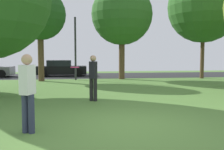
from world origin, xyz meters
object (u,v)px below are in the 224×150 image
object	(u,v)px
parked_car_black	(61,69)
street_lamp_post	(75,49)
person_catcher	(93,76)
person_thrower	(28,89)
frisbee_disc	(75,67)
oak_tree_right	(40,15)
birch_tree_lone	(204,7)
oak_tree_center	(122,15)

from	to	relation	value
parked_car_black	street_lamp_post	distance (m)	4.29
parked_car_black	person_catcher	bearing A→B (deg)	-80.97
person_thrower	person_catcher	size ratio (longest dim) A/B	1.00
frisbee_disc	street_lamp_post	xyz separation A→B (m)	(-0.06, 10.23, 0.89)
person_thrower	street_lamp_post	xyz separation A→B (m)	(0.93, 12.46, 1.28)
oak_tree_right	frisbee_disc	bearing A→B (deg)	-76.04
oak_tree_right	street_lamp_post	world-z (taller)	oak_tree_right
person_catcher	birch_tree_lone	bearing A→B (deg)	158.15
oak_tree_center	oak_tree_right	size ratio (longest dim) A/B	1.12
street_lamp_post	frisbee_disc	bearing A→B (deg)	-89.64
birch_tree_lone	parked_car_black	size ratio (longest dim) A/B	1.94
person_catcher	street_lamp_post	xyz separation A→B (m)	(-0.73, 8.74, 1.28)
parked_car_black	oak_tree_right	bearing A→B (deg)	-103.95
birch_tree_lone	frisbee_disc	bearing A→B (deg)	-133.48
oak_tree_center	person_catcher	size ratio (longest dim) A/B	4.05
oak_tree_right	parked_car_black	world-z (taller)	oak_tree_right
birch_tree_lone	parked_car_black	distance (m)	12.56
person_thrower	oak_tree_right	bearing A→B (deg)	30.85
oak_tree_center	street_lamp_post	xyz separation A→B (m)	(-3.42, -0.17, -2.52)
person_thrower	parked_car_black	bearing A→B (deg)	25.26
oak_tree_right	oak_tree_center	bearing A→B (deg)	7.41
birch_tree_lone	frisbee_disc	size ratio (longest dim) A/B	28.96
oak_tree_center	street_lamp_post	size ratio (longest dim) A/B	1.56
person_thrower	street_lamp_post	distance (m)	12.57
person_thrower	street_lamp_post	bearing A→B (deg)	19.84
parked_car_black	street_lamp_post	world-z (taller)	street_lamp_post
parked_car_black	frisbee_disc	bearing A→B (deg)	-84.61
oak_tree_right	person_catcher	world-z (taller)	oak_tree_right
oak_tree_center	street_lamp_post	bearing A→B (deg)	-177.11
person_thrower	parked_car_black	xyz separation A→B (m)	(-0.32, 16.24, -0.34)
birch_tree_lone	person_catcher	bearing A→B (deg)	-135.98
person_thrower	parked_car_black	size ratio (longest dim) A/B	0.42
birch_tree_lone	person_thrower	distance (m)	16.91
oak_tree_right	frisbee_disc	distance (m)	10.44
person_catcher	street_lamp_post	distance (m)	8.87
oak_tree_right	parked_car_black	bearing A→B (deg)	76.05
oak_tree_center	frisbee_disc	bearing A→B (deg)	-107.88
birch_tree_lone	street_lamp_post	size ratio (longest dim) A/B	1.81
birch_tree_lone	oak_tree_right	xyz separation A→B (m)	(-12.03, -0.49, -0.94)
frisbee_disc	parked_car_black	xyz separation A→B (m)	(-1.32, 14.00, -0.72)
birch_tree_lone	oak_tree_center	xyz separation A→B (m)	(-6.27, 0.26, -0.67)
birch_tree_lone	frisbee_disc	xyz separation A→B (m)	(-9.62, -10.15, -4.08)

